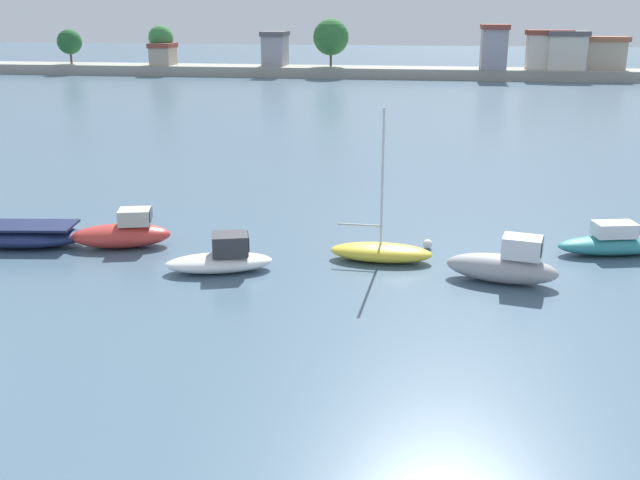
% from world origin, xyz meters
% --- Properties ---
extents(moored_boat_1, '(5.84, 2.97, 0.98)m').
position_xyz_m(moored_boat_1, '(-2.17, 13.35, 0.48)').
color(moored_boat_1, navy).
rests_on(moored_boat_1, ground).
extents(moored_boat_2, '(4.61, 2.76, 1.71)m').
position_xyz_m(moored_boat_2, '(2.22, 13.87, 0.62)').
color(moored_boat_2, '#C63833').
rests_on(moored_boat_2, ground).
extents(moored_boat_3, '(4.58, 2.85, 1.54)m').
position_xyz_m(moored_boat_3, '(7.42, 11.50, 0.53)').
color(moored_boat_3, white).
rests_on(moored_boat_3, ground).
extents(moored_boat_4, '(4.30, 1.73, 6.38)m').
position_xyz_m(moored_boat_4, '(13.64, 13.74, 0.40)').
color(moored_boat_4, yellow).
rests_on(moored_boat_4, ground).
extents(moored_boat_5, '(4.46, 2.29, 1.89)m').
position_xyz_m(moored_boat_5, '(18.52, 11.96, 0.69)').
color(moored_boat_5, '#9E9EA3').
rests_on(moored_boat_5, ground).
extents(moored_boat_6, '(5.13, 2.65, 1.41)m').
position_xyz_m(moored_boat_6, '(23.45, 16.16, 0.51)').
color(moored_boat_6, teal).
rests_on(moored_boat_6, ground).
extents(mooring_buoy_0, '(0.42, 0.42, 0.42)m').
position_xyz_m(mooring_buoy_0, '(15.56, 15.66, 0.21)').
color(mooring_buoy_0, white).
rests_on(mooring_buoy_0, ground).
extents(distant_shoreline, '(125.27, 7.46, 8.61)m').
position_xyz_m(distant_shoreline, '(4.60, 98.98, 2.40)').
color(distant_shoreline, '#9E998C').
rests_on(distant_shoreline, ground).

